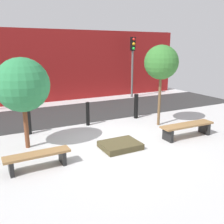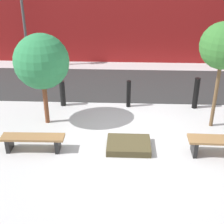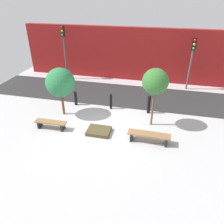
{
  "view_description": "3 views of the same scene",
  "coord_description": "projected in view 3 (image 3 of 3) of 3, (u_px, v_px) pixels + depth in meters",
  "views": [
    {
      "loc": [
        -3.48,
        -6.46,
        2.98
      ],
      "look_at": [
        0.07,
        0.38,
        0.97
      ],
      "focal_mm": 40.0,
      "sensor_mm": 36.0,
      "label": 1
    },
    {
      "loc": [
        -0.13,
        -7.31,
        4.56
      ],
      "look_at": [
        -0.45,
        -0.07,
        0.95
      ],
      "focal_mm": 50.0,
      "sensor_mm": 36.0,
      "label": 2
    },
    {
      "loc": [
        2.71,
        -8.93,
        6.29
      ],
      "look_at": [
        0.5,
        0.46,
        0.83
      ],
      "focal_mm": 35.0,
      "sensor_mm": 36.0,
      "label": 3
    }
  ],
  "objects": [
    {
      "name": "ground_plane",
      "position": [
        100.0,
        129.0,
        11.21
      ],
      "size": [
        18.0,
        18.0,
        0.0
      ],
      "primitive_type": "plane",
      "color": "#B6B6B6"
    },
    {
      "name": "road_strip",
      "position": [
        118.0,
        95.0,
        14.89
      ],
      "size": [
        18.0,
        3.59,
        0.01
      ],
      "primitive_type": "cube",
      "color": "#2B2B2B",
      "rests_on": "ground"
    },
    {
      "name": "building_facade",
      "position": [
        127.0,
        54.0,
        16.64
      ],
      "size": [
        16.2,
        0.5,
        3.93
      ],
      "primitive_type": "cube",
      "color": "maroon",
      "rests_on": "ground"
    },
    {
      "name": "bench_left",
      "position": [
        51.0,
        123.0,
        11.14
      ],
      "size": [
        1.64,
        0.42,
        0.42
      ],
      "rotation": [
        0.0,
        0.0,
        0.02
      ],
      "color": "black",
      "rests_on": "ground"
    },
    {
      "name": "bench_right",
      "position": [
        149.0,
        136.0,
        10.13
      ],
      "size": [
        1.98,
        0.5,
        0.47
      ],
      "rotation": [
        0.0,
        0.0,
        -0.02
      ],
      "color": "black",
      "rests_on": "ground"
    },
    {
      "name": "planter_bed",
      "position": [
        99.0,
        131.0,
        10.92
      ],
      "size": [
        1.15,
        0.91,
        0.18
      ],
      "primitive_type": "cube",
      "color": "#463E25",
      "rests_on": "ground"
    },
    {
      "name": "tree_behind_left_bench",
      "position": [
        60.0,
        83.0,
        11.66
      ],
      "size": [
        1.57,
        1.57,
        2.72
      ],
      "color": "brown",
      "rests_on": "ground"
    },
    {
      "name": "tree_behind_right_bench",
      "position": [
        155.0,
        82.0,
        10.43
      ],
      "size": [
        1.28,
        1.28,
        3.08
      ],
      "color": "brown",
      "rests_on": "ground"
    },
    {
      "name": "bollard_far_left",
      "position": [
        76.0,
        98.0,
        13.39
      ],
      "size": [
        0.18,
        0.18,
        0.88
      ],
      "primitive_type": "cylinder",
      "color": "black",
      "rests_on": "ground"
    },
    {
      "name": "bollard_left",
      "position": [
        111.0,
        102.0,
        12.94
      ],
      "size": [
        0.14,
        0.14,
        0.93
      ],
      "primitive_type": "cylinder",
      "color": "black",
      "rests_on": "ground"
    },
    {
      "name": "bollard_center",
      "position": [
        149.0,
        105.0,
        12.46
      ],
      "size": [
        0.18,
        0.18,
        1.05
      ],
      "primitive_type": "cylinder",
      "color": "black",
      "rests_on": "ground"
    },
    {
      "name": "traffic_light_west",
      "position": [
        64.0,
        43.0,
        16.21
      ],
      "size": [
        0.28,
        0.27,
        4.03
      ],
      "color": "#4D4D4D",
      "rests_on": "ground"
    },
    {
      "name": "traffic_light_mid_west",
      "position": [
        192.0,
        55.0,
        14.53
      ],
      "size": [
        0.28,
        0.27,
        3.56
      ],
      "color": "#565656",
      "rests_on": "ground"
    }
  ]
}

